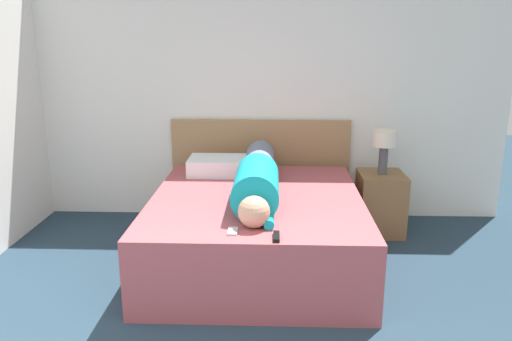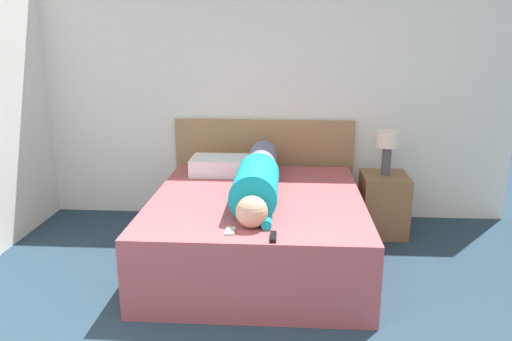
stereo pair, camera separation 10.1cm
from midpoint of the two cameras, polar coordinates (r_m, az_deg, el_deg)
wall_back at (r=5.00m, az=-0.54°, el=9.30°), size 5.24×0.06×2.60m
bed at (r=4.10m, az=0.84°, el=-6.71°), size 1.67×1.92×0.57m
headboard at (r=5.07m, az=1.46°, el=0.19°), size 1.79×0.04×1.00m
nightstand at (r=4.84m, az=14.93°, el=-3.73°), size 0.41×0.46×0.57m
table_lamp at (r=4.69m, az=15.40°, el=3.00°), size 0.22×0.22×0.41m
person_lying at (r=3.96m, az=0.96°, el=-0.84°), size 0.34×1.70×0.34m
pillow_near_headboard at (r=4.63m, az=-2.95°, el=0.57°), size 0.62×0.38×0.15m
tv_remote at (r=3.18m, az=2.90°, el=-7.58°), size 0.04×0.15×0.02m
cell_phone at (r=3.29m, az=-2.09°, el=-6.92°), size 0.06×0.13×0.01m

